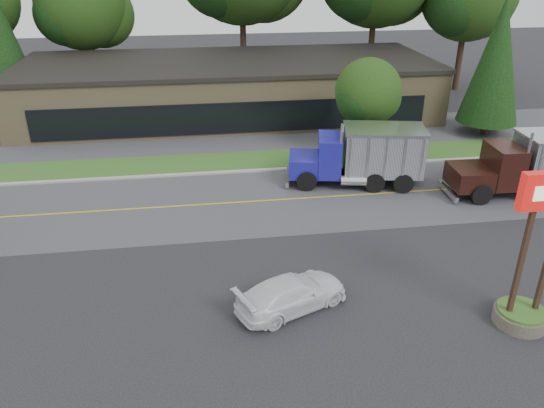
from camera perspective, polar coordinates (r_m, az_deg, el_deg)
The scene contains 13 objects.
ground at distance 20.63m, azimuth -4.94°, elevation -10.90°, with size 140.00×140.00×0.00m, color #35353A.
road at distance 28.35m, azimuth -6.15°, elevation -0.00°, with size 60.00×8.00×0.02m, color #5D5D63.
center_line at distance 28.35m, azimuth -6.15°, elevation -0.00°, with size 60.00×0.12×0.01m, color gold.
curb at distance 32.18m, azimuth -6.50°, elevation 3.24°, with size 60.00×0.30×0.12m, color #9E9E99.
grass_verge at distance 33.85m, azimuth -6.63°, elevation 4.40°, with size 60.00×3.40×0.03m, color #2C5F20.
far_parking at distance 38.55m, azimuth -6.93°, elevation 7.10°, with size 60.00×7.00×0.02m, color #5D5D63.
strip_mall at distance 43.83m, azimuth -4.68°, elevation 12.23°, with size 32.00×12.00×4.00m, color #94815A.
bilo_sign at distance 20.66m, azimuth 26.05°, elevation -6.97°, with size 2.20×1.90×5.95m.
tree_far_b at distance 51.68m, azimuth -19.65°, elevation 19.19°, with size 8.23×7.74×11.74m.
evergreen_right at distance 40.83m, azimuth 22.98°, elevation 14.03°, with size 4.22×4.22×9.59m.
tree_verge at distance 34.36m, azimuth 10.36°, elevation 11.50°, with size 4.41×4.15×6.29m.
dump_truck_blue at distance 30.41m, azimuth 9.85°, elevation 5.29°, with size 7.81×3.99×3.36m.
rally_car at distance 20.14m, azimuth 2.16°, elevation -9.57°, with size 1.80×4.44×1.29m, color white.
Camera 1 is at (-0.64, -16.52, 12.34)m, focal length 35.00 mm.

